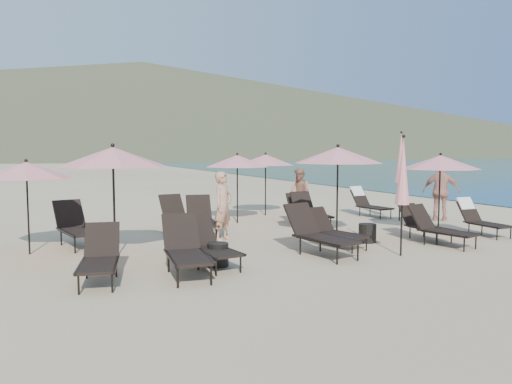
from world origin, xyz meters
name	(u,v)px	position (x,y,z in m)	size (l,w,h in m)	color
ground	(371,250)	(0.00, 0.00, 0.00)	(800.00, 800.00, 0.00)	#D6BA8C
volcanic_headland	(160,110)	(71.37, 302.62, 26.49)	(690.00, 690.00, 55.00)	brown
lounger_0	(100,256)	(-5.93, -0.16, 0.44)	(0.97, 1.73, 0.94)	black
lounger_1	(210,244)	(-3.81, 0.10, 0.44)	(0.78, 1.67, 0.93)	black
lounger_2	(319,232)	(-1.34, 0.06, 0.50)	(1.00, 1.94, 1.07)	black
lounger_3	(335,230)	(-0.54, 0.64, 0.42)	(0.94, 1.64, 0.89)	black
lounger_4	(440,227)	(1.87, -0.21, 0.43)	(0.97, 1.71, 0.93)	black
lounger_5	(480,218)	(3.96, 0.46, 0.46)	(0.64, 1.57, 0.96)	black
lounger_6	(76,226)	(-6.00, 3.39, 0.49)	(1.02, 1.90, 1.04)	black
lounger_7	(180,215)	(-3.24, 4.20, 0.47)	(0.83, 1.80, 1.00)	black
lounger_8	(201,218)	(-2.87, 3.44, 0.48)	(1.03, 1.89, 1.03)	black
lounger_9	(310,211)	(0.58, 3.64, 0.46)	(0.79, 1.76, 0.98)	black
lounger_10	(303,210)	(0.58, 4.05, 0.43)	(0.80, 1.65, 0.91)	black
lounger_11	(368,202)	(3.53, 4.70, 0.47)	(0.76, 1.65, 0.99)	black
lounger_12	(186,248)	(-4.44, -0.34, 0.49)	(0.91, 1.88, 1.04)	black
lounger_13	(424,224)	(2.11, 0.58, 0.40)	(0.58, 1.49, 0.86)	black
umbrella_open_0	(113,157)	(-5.40, 1.54, 2.13)	(2.24, 2.24, 2.41)	black
umbrella_open_1	(338,155)	(0.10, 1.51, 2.14)	(2.25, 2.25, 2.42)	black
umbrella_open_2	(440,162)	(3.01, 0.98, 1.94)	(2.04, 2.04, 2.19)	black
umbrella_open_3	(237,161)	(-1.12, 5.14, 1.92)	(2.02, 2.02, 2.17)	black
umbrella_open_4	(266,160)	(0.44, 6.36, 1.92)	(2.02, 2.02, 2.17)	black
umbrella_open_5	(26,170)	(-7.03, 2.82, 1.84)	(1.93, 1.93, 2.08)	black
umbrella_closed_0	(403,172)	(0.23, -0.74, 1.81)	(0.30, 0.30, 2.60)	black
umbrella_closed_1	(401,159)	(3.76, 3.39, 1.99)	(0.33, 0.33, 2.85)	black
side_table_0	(218,255)	(-3.68, 0.03, 0.23)	(0.42, 0.42, 0.46)	black
side_table_1	(367,233)	(0.53, 0.82, 0.23)	(0.43, 0.43, 0.46)	black
beachgoer_a	(223,206)	(-2.58, 2.59, 0.87)	(0.63, 0.42, 1.74)	tan
beachgoer_b	(300,192)	(1.47, 5.79, 0.81)	(0.79, 0.62, 1.63)	#A66E55
beachgoer_c	(441,191)	(4.97, 2.86, 0.96)	(1.12, 0.47, 1.91)	tan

